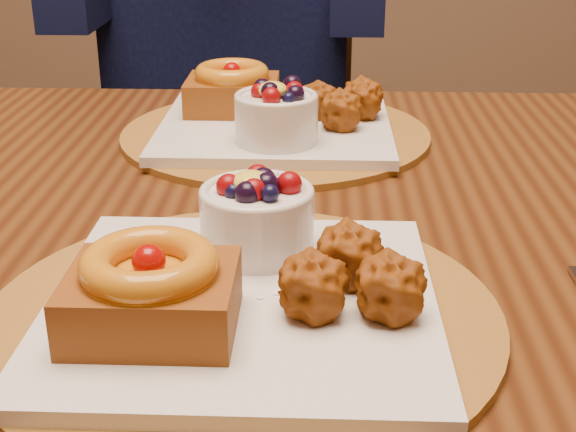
% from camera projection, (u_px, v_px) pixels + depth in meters
% --- Properties ---
extents(dining_table, '(1.60, 0.90, 0.76)m').
position_uv_depth(dining_table, '(264.00, 274.00, 0.82)').
color(dining_table, '#361809').
rests_on(dining_table, ground).
extents(place_setting_near, '(0.38, 0.38, 0.09)m').
position_uv_depth(place_setting_near, '(239.00, 285.00, 0.58)').
color(place_setting_near, brown).
rests_on(place_setting_near, dining_table).
extents(place_setting_far, '(0.38, 0.38, 0.09)m').
position_uv_depth(place_setting_far, '(273.00, 117.00, 0.98)').
color(place_setting_far, brown).
rests_on(place_setting_far, dining_table).
extents(chair_far, '(0.40, 0.40, 0.81)m').
position_uv_depth(chair_far, '(262.00, 167.00, 1.80)').
color(chair_far, black).
rests_on(chair_far, ground).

